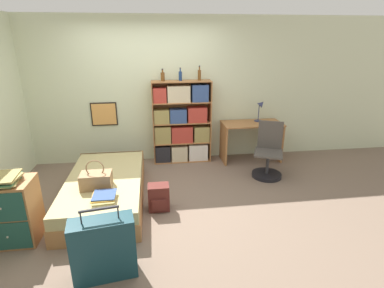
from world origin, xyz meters
name	(u,v)px	position (x,y,z in m)	size (l,w,h in m)	color
ground_plane	(154,198)	(0.00, 0.00, 0.00)	(14.00, 14.00, 0.00)	#756051
wall_back	(150,92)	(0.00, 1.57, 1.30)	(10.00, 0.09, 2.60)	beige
bed	(106,189)	(-0.68, 0.02, 0.19)	(1.04, 1.97, 0.39)	#A36B3D
handbag	(96,180)	(-0.73, -0.29, 0.49)	(0.39, 0.25, 0.38)	#93704C
book_stack_on_bed	(103,198)	(-0.59, -0.64, 0.42)	(0.31, 0.38, 0.07)	beige
suitcase	(104,249)	(-0.49, -1.44, 0.32)	(0.63, 0.33, 0.76)	#143842
dresser	(13,212)	(-1.58, -0.74, 0.37)	(0.50, 0.46, 0.75)	#A36B3D
magazine_pile_on_dresser	(5,180)	(-1.57, -0.77, 0.79)	(0.33, 0.39, 0.08)	#427A4C
bookcase	(181,125)	(0.55, 1.37, 0.71)	(1.06, 0.28, 1.51)	#A36B3D
bottle_green	(163,76)	(0.23, 1.38, 1.59)	(0.07, 0.07, 0.21)	brown
bottle_brown	(180,76)	(0.54, 1.39, 1.59)	(0.06, 0.06, 0.22)	navy
bottle_clear	(199,75)	(0.88, 1.38, 1.61)	(0.06, 0.06, 0.26)	brown
desk	(251,135)	(1.85, 1.25, 0.50)	(1.10, 0.54, 0.73)	#A36B3D
desk_lamp	(261,107)	(2.03, 1.34, 1.00)	(0.19, 0.14, 0.41)	navy
desk_chair	(268,160)	(1.92, 0.54, 0.29)	(0.59, 0.59, 0.91)	black
backpack	(159,198)	(0.07, -0.30, 0.18)	(0.28, 0.24, 0.36)	#56231E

